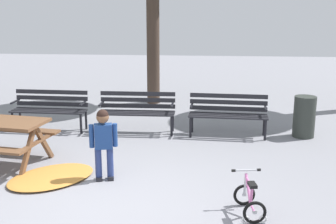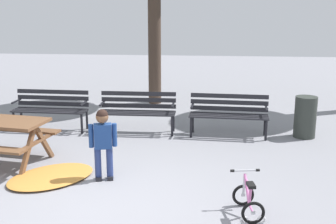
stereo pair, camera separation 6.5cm
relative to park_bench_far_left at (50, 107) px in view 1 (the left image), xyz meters
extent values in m
plane|color=gray|center=(2.02, -3.59, -0.51)|extent=(36.00, 36.00, 0.00)
cube|color=brown|center=(-0.15, -1.56, -0.06)|extent=(1.82, 0.51, 0.04)
cube|color=brown|center=(0.51, -2.47, -0.15)|extent=(0.14, 0.57, 0.76)
cube|color=brown|center=(0.58, -1.97, -0.15)|extent=(0.14, 0.57, 0.76)
cube|color=brown|center=(0.54, -2.22, -0.09)|extent=(0.24, 1.10, 0.04)
cube|color=#232328|center=(0.00, 0.09, -0.07)|extent=(1.60, 0.12, 0.03)
cube|color=#232328|center=(0.00, -0.03, -0.07)|extent=(1.60, 0.12, 0.03)
cube|color=#232328|center=(0.00, -0.15, -0.07)|extent=(1.60, 0.12, 0.03)
cube|color=#232328|center=(-0.01, -0.27, -0.07)|extent=(1.60, 0.12, 0.03)
cube|color=#232328|center=(0.00, 0.13, 0.03)|extent=(1.60, 0.09, 0.09)
cube|color=#232328|center=(0.00, 0.13, 0.16)|extent=(1.60, 0.09, 0.09)
cube|color=#232328|center=(0.00, 0.13, 0.30)|extent=(1.60, 0.09, 0.09)
cylinder|color=black|center=(0.74, -0.27, -0.29)|extent=(0.05, 0.05, 0.44)
cylinder|color=black|center=(0.75, 0.09, -0.29)|extent=(0.05, 0.05, 0.44)
cube|color=black|center=(0.75, -0.09, 0.11)|extent=(0.05, 0.40, 0.03)
cylinder|color=black|center=(-0.76, -0.23, -0.29)|extent=(0.05, 0.05, 0.44)
cylinder|color=black|center=(-0.75, 0.13, -0.29)|extent=(0.05, 0.05, 0.44)
cube|color=black|center=(-0.75, -0.05, 0.11)|extent=(0.05, 0.40, 0.03)
cube|color=#232328|center=(1.90, 0.06, -0.07)|extent=(1.60, 0.08, 0.03)
cube|color=#232328|center=(1.90, -0.06, -0.07)|extent=(1.60, 0.08, 0.03)
cube|color=#232328|center=(1.90, -0.18, -0.07)|extent=(1.60, 0.08, 0.03)
cube|color=#232328|center=(1.90, -0.30, -0.07)|extent=(1.60, 0.08, 0.03)
cube|color=#232328|center=(1.90, 0.10, 0.03)|extent=(1.60, 0.06, 0.09)
cube|color=#232328|center=(1.90, 0.10, 0.16)|extent=(1.60, 0.06, 0.09)
cube|color=#232328|center=(1.90, 0.10, 0.30)|extent=(1.60, 0.06, 0.09)
cylinder|color=black|center=(2.65, -0.27, -0.29)|extent=(0.05, 0.05, 0.44)
cylinder|color=black|center=(2.65, 0.09, -0.29)|extent=(0.05, 0.05, 0.44)
cube|color=black|center=(2.65, -0.09, 0.11)|extent=(0.04, 0.40, 0.03)
cylinder|color=black|center=(1.15, -0.28, -0.29)|extent=(0.05, 0.05, 0.44)
cylinder|color=black|center=(1.15, 0.08, -0.29)|extent=(0.05, 0.05, 0.44)
cube|color=black|center=(1.15, -0.10, 0.11)|extent=(0.04, 0.40, 0.03)
cube|color=#232328|center=(3.81, -0.01, -0.07)|extent=(1.60, 0.16, 0.03)
cube|color=#232328|center=(3.80, -0.13, -0.07)|extent=(1.60, 0.16, 0.03)
cube|color=#232328|center=(3.79, -0.25, -0.07)|extent=(1.60, 0.16, 0.03)
cube|color=#232328|center=(3.79, -0.37, -0.07)|extent=(1.60, 0.16, 0.03)
cube|color=#232328|center=(3.81, 0.03, 0.03)|extent=(1.60, 0.13, 0.09)
cube|color=#232328|center=(3.81, 0.03, 0.16)|extent=(1.60, 0.13, 0.09)
cube|color=#232328|center=(3.81, 0.03, 0.30)|extent=(1.60, 0.13, 0.09)
cylinder|color=black|center=(4.54, -0.39, -0.29)|extent=(0.05, 0.05, 0.44)
cylinder|color=black|center=(4.56, -0.03, -0.29)|extent=(0.05, 0.05, 0.44)
cube|color=black|center=(4.55, -0.21, 0.11)|extent=(0.06, 0.40, 0.03)
cylinder|color=black|center=(3.04, -0.31, -0.29)|extent=(0.05, 0.05, 0.44)
cylinder|color=black|center=(3.06, 0.05, -0.29)|extent=(0.05, 0.05, 0.44)
cube|color=black|center=(3.05, -0.13, 0.11)|extent=(0.06, 0.40, 0.03)
cylinder|color=navy|center=(1.89, -2.64, -0.25)|extent=(0.10, 0.10, 0.51)
cube|color=black|center=(1.89, -2.64, -0.48)|extent=(0.13, 0.18, 0.06)
cylinder|color=navy|center=(1.71, -2.69, -0.25)|extent=(0.10, 0.10, 0.51)
cube|color=black|center=(1.71, -2.69, -0.48)|extent=(0.13, 0.18, 0.06)
cube|color=navy|center=(1.80, -2.66, 0.20)|extent=(0.30, 0.22, 0.38)
sphere|color=brown|center=(1.80, -2.66, 0.49)|extent=(0.19, 0.19, 0.19)
sphere|color=black|center=(1.80, -2.66, 0.52)|extent=(0.18, 0.18, 0.18)
cylinder|color=navy|center=(1.97, -2.62, 0.21)|extent=(0.08, 0.08, 0.36)
cylinder|color=navy|center=(1.63, -2.71, 0.21)|extent=(0.08, 0.08, 0.36)
torus|color=black|center=(3.88, -3.37, -0.36)|extent=(0.30, 0.09, 0.30)
cylinder|color=silver|center=(3.88, -3.37, -0.36)|extent=(0.06, 0.05, 0.04)
torus|color=black|center=(3.97, -3.88, -0.36)|extent=(0.30, 0.09, 0.30)
cylinder|color=silver|center=(3.97, -3.88, -0.36)|extent=(0.06, 0.05, 0.04)
torus|color=white|center=(3.86, -3.90, -0.46)|extent=(0.11, 0.04, 0.11)
torus|color=white|center=(4.08, -3.86, -0.46)|extent=(0.11, 0.04, 0.11)
cylinder|color=pink|center=(3.91, -3.55, -0.19)|extent=(0.09, 0.31, 0.32)
cylinder|color=pink|center=(3.94, -3.70, -0.21)|extent=(0.05, 0.08, 0.27)
cylinder|color=pink|center=(3.95, -3.78, -0.35)|extent=(0.06, 0.20, 0.05)
cylinder|color=silver|center=(3.89, -3.39, -0.20)|extent=(0.04, 0.08, 0.32)
cylinder|color=pink|center=(3.92, -3.57, -0.09)|extent=(0.08, 0.32, 0.05)
cube|color=black|center=(3.94, -3.72, -0.06)|extent=(0.12, 0.18, 0.04)
cylinder|color=silver|center=(3.89, -3.41, 0.01)|extent=(0.34, 0.08, 0.02)
cylinder|color=black|center=(3.72, -3.44, 0.01)|extent=(0.06, 0.04, 0.04)
cylinder|color=black|center=(4.06, -3.38, 0.01)|extent=(0.06, 0.04, 0.04)
ellipsoid|color=#C68438|center=(0.96, -2.70, -0.48)|extent=(1.65, 1.68, 0.07)
cylinder|color=#2D332D|center=(5.35, -0.06, -0.09)|extent=(0.44, 0.44, 0.85)
cylinder|color=#423328|center=(1.90, 2.84, 1.15)|extent=(0.35, 0.35, 3.32)
camera|label=1|loc=(3.34, -8.89, 2.14)|focal=46.66mm
camera|label=2|loc=(3.40, -8.88, 2.14)|focal=46.66mm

